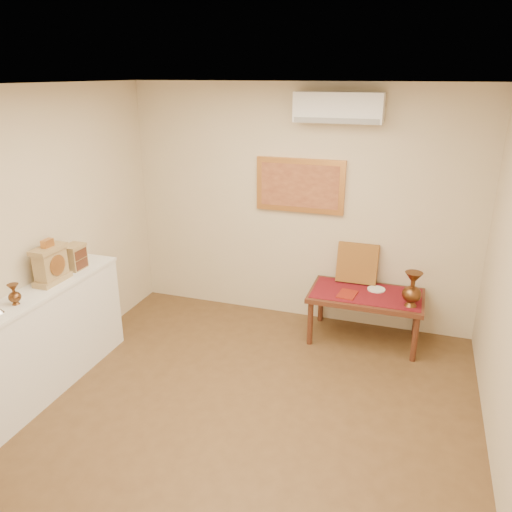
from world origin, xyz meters
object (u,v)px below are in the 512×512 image
at_px(brass_urn_tall, 413,286).
at_px(wooden_chest, 75,257).
at_px(display_ledge, 41,343).
at_px(low_table, 366,299).
at_px(mantel_clock, 51,264).

bearing_deg(brass_urn_tall, wooden_chest, -160.73).
bearing_deg(wooden_chest, display_ledge, -89.34).
bearing_deg(wooden_chest, brass_urn_tall, 19.27).
bearing_deg(display_ledge, wooden_chest, 90.66).
distance_m(brass_urn_tall, low_table, 0.57).
distance_m(wooden_chest, low_table, 3.03).
height_order(mantel_clock, wooden_chest, mantel_clock).
xyz_separation_m(brass_urn_tall, low_table, (-0.46, 0.17, -0.29)).
bearing_deg(low_table, wooden_chest, -154.68).
bearing_deg(low_table, brass_urn_tall, -20.37).
height_order(brass_urn_tall, low_table, brass_urn_tall).
bearing_deg(brass_urn_tall, low_table, 159.63).
bearing_deg(display_ledge, low_table, 35.10).
bearing_deg(wooden_chest, low_table, 25.32).
bearing_deg(mantel_clock, wooden_chest, 91.82).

